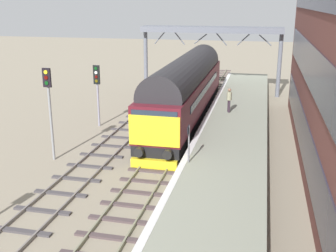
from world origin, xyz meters
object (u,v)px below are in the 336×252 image
at_px(diesel_locomotive, 186,88).
at_px(platform_number_sign, 189,138).
at_px(signal_post_mid, 49,103).
at_px(signal_post_far, 97,87).
at_px(waiting_passenger, 229,98).

bearing_deg(diesel_locomotive, platform_number_sign, -78.86).
height_order(diesel_locomotive, platform_number_sign, diesel_locomotive).
bearing_deg(signal_post_mid, diesel_locomotive, 57.40).
bearing_deg(signal_post_far, diesel_locomotive, 22.58).
distance_m(signal_post_mid, waiting_passenger, 12.17).
distance_m(signal_post_mid, signal_post_far, 6.50).
height_order(signal_post_mid, waiting_passenger, signal_post_mid).
height_order(diesel_locomotive, waiting_passenger, diesel_locomotive).
bearing_deg(diesel_locomotive, signal_post_mid, -122.60).
bearing_deg(diesel_locomotive, waiting_passenger, -7.06).
distance_m(signal_post_far, waiting_passenger, 8.92).
distance_m(signal_post_mid, platform_number_sign, 7.78).
bearing_deg(platform_number_sign, signal_post_far, 134.79).
bearing_deg(diesel_locomotive, signal_post_far, -157.42).
xyz_separation_m(diesel_locomotive, signal_post_mid, (-5.65, -8.83, 0.71)).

